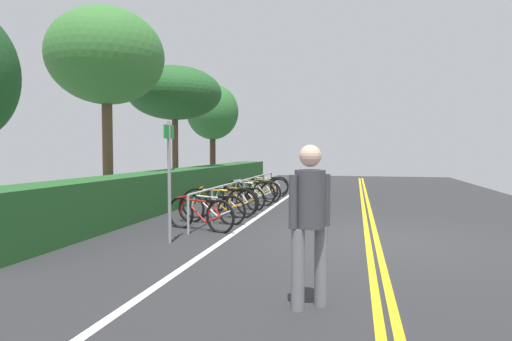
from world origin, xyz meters
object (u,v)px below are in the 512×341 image
(bicycle_7, at_px, (257,189))
(tree_far_right, at_px, (175,94))
(bicycle_2, at_px, (219,203))
(bicycle_6, at_px, (257,191))
(bicycle_9, at_px, (266,185))
(bicycle_0, at_px, (200,214))
(bicycle_1, at_px, (211,209))
(tree_extra, at_px, (213,112))
(tree_mid, at_px, (106,57))
(pedestrian, at_px, (310,214))
(bike_rack, at_px, (243,186))
(sign_post_near, at_px, (169,170))
(bicycle_5, at_px, (249,193))
(bicycle_8, at_px, (265,187))
(bicycle_4, at_px, (239,198))
(bicycle_3, at_px, (231,201))

(bicycle_7, height_order, tree_far_right, tree_far_right)
(bicycle_2, xyz_separation_m, tree_far_right, (4.76, 3.25, 3.36))
(bicycle_6, bearing_deg, bicycle_9, 4.33)
(bicycle_0, xyz_separation_m, tree_far_right, (6.40, 3.37, 3.39))
(bicycle_1, bearing_deg, tree_extra, 18.75)
(bicycle_2, height_order, bicycle_9, bicycle_2)
(tree_mid, bearing_deg, pedestrian, -135.08)
(bicycle_0, distance_m, bicycle_1, 0.86)
(bike_rack, distance_m, sign_post_near, 5.10)
(bicycle_2, bearing_deg, tree_extra, 19.81)
(bicycle_0, bearing_deg, bicycle_5, 0.20)
(bicycle_2, distance_m, bicycle_8, 5.08)
(bicycle_2, distance_m, bicycle_9, 5.86)
(bicycle_2, distance_m, tree_far_right, 6.68)
(pedestrian, bearing_deg, bicycle_2, 26.92)
(bicycle_4, height_order, sign_post_near, sign_post_near)
(bicycle_3, xyz_separation_m, bicycle_8, (4.24, -0.01, 0.00))
(bicycle_2, height_order, bicycle_5, bicycle_2)
(bicycle_0, xyz_separation_m, bicycle_5, (4.19, 0.01, 0.03))
(bicycle_3, xyz_separation_m, bicycle_6, (2.59, -0.09, 0.00))
(bicycle_1, bearing_deg, tree_mid, 64.74)
(bicycle_0, height_order, bicycle_2, bicycle_2)
(bicycle_3, distance_m, bicycle_9, 5.03)
(bicycle_7, xyz_separation_m, tree_far_right, (0.49, 3.21, 3.42))
(bicycle_2, xyz_separation_m, bicycle_5, (2.56, -0.10, -0.00))
(pedestrian, bearing_deg, bicycle_8, 14.43)
(bicycle_0, relative_size, sign_post_near, 0.77)
(bicycle_3, height_order, sign_post_near, sign_post_near)
(sign_post_near, height_order, tree_far_right, tree_far_right)
(bicycle_5, relative_size, bicycle_9, 1.03)
(bicycle_6, relative_size, bicycle_9, 0.99)
(bicycle_0, relative_size, bicycle_1, 0.99)
(tree_extra, bearing_deg, bicycle_8, -142.33)
(bicycle_1, bearing_deg, sign_post_near, 179.08)
(sign_post_near, height_order, tree_extra, tree_extra)
(bicycle_0, bearing_deg, bicycle_2, 4.00)
(bicycle_5, distance_m, tree_far_right, 5.24)
(bicycle_3, bearing_deg, tree_mid, 87.95)
(bicycle_6, height_order, tree_mid, tree_mid)
(tree_extra, bearing_deg, bicycle_4, -156.17)
(bicycle_1, bearing_deg, bicycle_3, 0.29)
(bicycle_2, xyz_separation_m, tree_mid, (0.97, 3.64, 3.90))
(tree_extra, bearing_deg, sign_post_near, -164.41)
(bicycle_2, bearing_deg, bike_rack, -1.24)
(tree_mid, relative_size, tree_far_right, 1.20)
(bicycle_1, bearing_deg, bicycle_4, 0.47)
(bicycle_3, xyz_separation_m, sign_post_near, (-3.75, 0.03, 0.98))
(bicycle_0, distance_m, bicycle_4, 3.32)
(bicycle_0, height_order, pedestrian, pedestrian)
(tree_far_right, bearing_deg, bicycle_8, -84.59)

